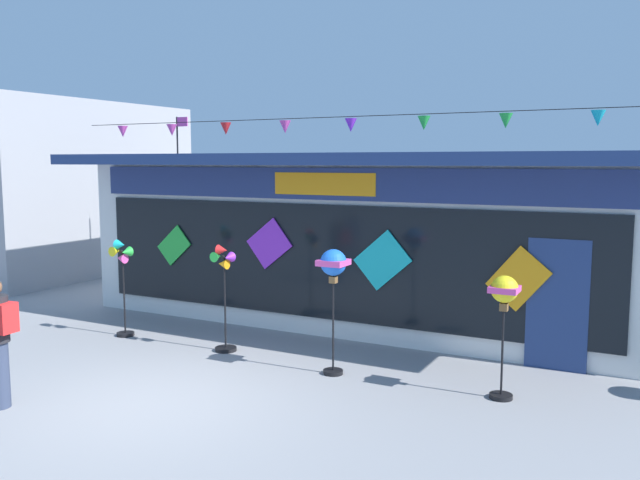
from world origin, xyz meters
TOP-DOWN VIEW (x-y plane):
  - ground_plane at (0.00, 0.00)m, footprint 80.00×80.00m
  - kite_shop_building at (0.55, 6.17)m, footprint 11.34×5.68m
  - wind_spinner_far_left at (-2.71, 2.28)m, footprint 0.42×0.31m
  - wind_spinner_left at (-0.53, 2.34)m, footprint 0.40×0.36m
  - wind_spinner_center_left at (1.59, 2.13)m, footprint 0.40×0.40m
  - wind_spinner_center_right at (4.03, 2.25)m, footprint 0.37×0.37m
  - neighbour_building at (-10.33, 6.99)m, footprint 5.47×6.81m

SIDE VIEW (x-z plane):
  - ground_plane at x=0.00m, z-range 0.00..0.00m
  - wind_spinner_left at x=-0.53m, z-range 0.24..2.03m
  - wind_spinner_far_left at x=-2.71m, z-range 0.34..2.10m
  - wind_spinner_center_right at x=4.03m, z-range 0.50..2.17m
  - wind_spinner_center_left at x=1.59m, z-range 0.61..2.49m
  - kite_shop_building at x=0.55m, z-range -0.44..3.77m
  - neighbour_building at x=-10.33m, z-range 0.00..4.76m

